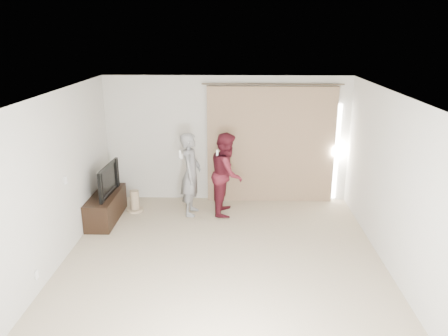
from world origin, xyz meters
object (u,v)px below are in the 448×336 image
at_px(tv, 104,180).
at_px(person_woman, 227,174).
at_px(tv_console, 106,207).
at_px(person_man, 191,174).

distance_m(tv, person_woman, 2.32).
height_order(tv_console, tv, tv).
bearing_deg(person_man, person_woman, 6.19).
height_order(person_man, person_woman, person_man).
relative_size(person_man, person_woman, 1.01).
bearing_deg(tv, person_woman, -76.84).
xyz_separation_m(tv_console, person_man, (1.59, 0.34, 0.56)).
relative_size(tv, person_woman, 0.63).
bearing_deg(tv_console, person_woman, 10.28).
height_order(tv_console, person_woman, person_woman).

